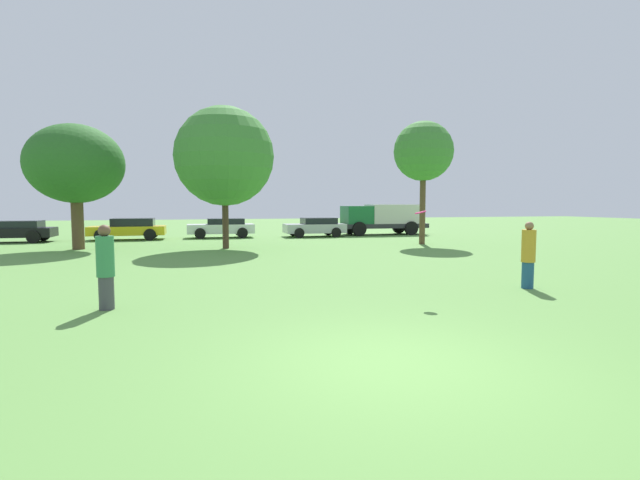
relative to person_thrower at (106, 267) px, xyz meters
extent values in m
plane|color=#5B8E42|center=(4.09, -4.44, -0.85)|extent=(120.00, 120.00, 0.00)
cylinder|color=#3F3F47|center=(0.00, 0.00, -0.52)|extent=(0.29, 0.29, 0.65)
cylinder|color=#337F4C|center=(0.00, 0.00, 0.21)|extent=(0.34, 0.34, 0.80)
sphere|color=brown|center=(0.00, 0.00, 0.71)|extent=(0.23, 0.23, 0.23)
cylinder|color=navy|center=(9.61, -0.34, -0.52)|extent=(0.28, 0.28, 0.65)
cylinder|color=#BF8C26|center=(9.61, -0.34, 0.21)|extent=(0.33, 0.33, 0.80)
sphere|color=#8C6647|center=(9.61, -0.34, 0.70)|extent=(0.21, 0.21, 0.21)
cylinder|color=#F21E72|center=(6.55, -0.52, 1.05)|extent=(0.26, 0.25, 0.09)
cylinder|color=brown|center=(-3.29, 13.67, 0.52)|extent=(0.52, 0.52, 2.74)
ellipsoid|color=#286023|center=(-3.29, 13.67, 3.06)|extent=(4.23, 4.23, 3.57)
cylinder|color=#473323|center=(3.27, 12.23, 0.67)|extent=(0.29, 0.29, 3.02)
sphere|color=#3D7F33|center=(3.27, 12.23, 3.44)|extent=(4.58, 4.58, 4.58)
cylinder|color=brown|center=(13.26, 11.82, 1.13)|extent=(0.30, 0.30, 3.95)
sphere|color=#3D7F33|center=(13.26, 11.82, 3.94)|extent=(3.04, 3.04, 3.04)
cube|color=black|center=(-7.62, 18.87, -0.31)|extent=(4.16, 1.74, 0.51)
cube|color=black|center=(-7.31, 18.86, 0.14)|extent=(2.30, 1.51, 0.38)
cylinder|color=black|center=(-6.35, 18.01, -0.51)|extent=(0.68, 0.23, 0.67)
cylinder|color=black|center=(-6.32, 19.68, -0.51)|extent=(0.68, 0.23, 0.67)
cube|color=gold|center=(-1.81, 19.20, -0.30)|extent=(4.21, 1.90, 0.51)
cube|color=black|center=(-1.50, 19.19, 0.18)|extent=(2.33, 1.65, 0.46)
cylinder|color=black|center=(-3.12, 18.31, -0.51)|extent=(0.68, 0.20, 0.67)
cylinder|color=black|center=(-3.09, 20.14, -0.51)|extent=(0.68, 0.20, 0.67)
cylinder|color=black|center=(-0.53, 18.26, -0.51)|extent=(0.68, 0.20, 0.67)
cylinder|color=black|center=(-0.50, 20.09, -0.51)|extent=(0.68, 0.20, 0.67)
cube|color=silver|center=(3.53, 19.46, -0.29)|extent=(4.06, 1.74, 0.56)
cube|color=black|center=(3.83, 19.45, 0.17)|extent=(2.24, 1.51, 0.36)
cylinder|color=black|center=(2.26, 18.65, -0.52)|extent=(0.65, 0.21, 0.65)
cylinder|color=black|center=(2.30, 20.31, -0.52)|extent=(0.65, 0.21, 0.65)
cylinder|color=black|center=(4.76, 18.60, -0.52)|extent=(0.65, 0.21, 0.65)
cylinder|color=black|center=(4.79, 20.27, -0.52)|extent=(0.65, 0.21, 0.65)
cube|color=#B2B2B7|center=(9.34, 18.73, -0.31)|extent=(3.85, 1.90, 0.56)
cube|color=black|center=(9.63, 18.72, 0.17)|extent=(2.13, 1.65, 0.39)
cylinder|color=black|center=(8.14, 17.83, -0.54)|extent=(0.62, 0.18, 0.61)
cylinder|color=black|center=(8.18, 19.66, -0.54)|extent=(0.62, 0.18, 0.61)
cylinder|color=black|center=(10.51, 17.79, -0.54)|extent=(0.62, 0.18, 0.61)
cylinder|color=black|center=(10.54, 19.62, -0.54)|extent=(0.62, 0.18, 0.61)
cube|color=#2D2D33|center=(14.40, 19.45, -0.23)|extent=(5.96, 2.10, 0.30)
cube|color=#196633|center=(12.57, 19.49, 0.51)|extent=(1.93, 1.93, 1.19)
cube|color=beige|center=(15.23, 19.44, 0.56)|extent=(3.71, 2.06, 1.29)
cylinder|color=black|center=(12.31, 18.49, -0.38)|extent=(0.93, 0.28, 0.92)
cylinder|color=black|center=(12.35, 20.49, -0.38)|extent=(0.93, 0.28, 0.92)
cylinder|color=black|center=(16.01, 18.42, -0.38)|extent=(0.93, 0.28, 0.92)
cylinder|color=black|center=(16.05, 20.42, -0.38)|extent=(0.93, 0.28, 0.92)
camera|label=1|loc=(1.57, -9.84, 1.23)|focal=26.06mm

